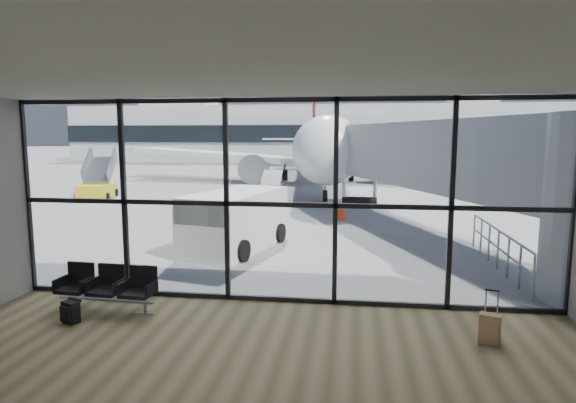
% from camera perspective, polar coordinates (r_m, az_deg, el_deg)
% --- Properties ---
extents(ground, '(220.00, 220.00, 0.00)m').
position_cam_1_polar(ground, '(50.41, 5.98, 3.54)').
color(ground, slate).
rests_on(ground, ground).
extents(lounge_shell, '(12.02, 8.01, 4.51)m').
position_cam_1_polar(lounge_shell, '(5.77, -8.16, -2.60)').
color(lounge_shell, brown).
rests_on(lounge_shell, ground).
extents(glass_curtain_wall, '(12.10, 0.12, 4.50)m').
position_cam_1_polar(glass_curtain_wall, '(10.47, -0.92, -0.10)').
color(glass_curtain_wall, white).
rests_on(glass_curtain_wall, ground).
extents(jet_bridge, '(8.00, 16.50, 4.33)m').
position_cam_1_polar(jet_bridge, '(17.67, 18.68, 4.37)').
color(jet_bridge, gray).
rests_on(jet_bridge, ground).
extents(apron_railing, '(0.06, 5.46, 1.11)m').
position_cam_1_polar(apron_railing, '(14.63, 23.65, -4.57)').
color(apron_railing, gray).
rests_on(apron_railing, ground).
extents(far_terminal, '(80.00, 12.20, 11.00)m').
position_cam_1_polar(far_terminal, '(72.26, 6.13, 8.14)').
color(far_terminal, '#B9B8B3').
rests_on(far_terminal, ground).
extents(tree_0, '(4.95, 4.95, 7.12)m').
position_cam_1_polar(tree_0, '(94.53, -21.96, 7.79)').
color(tree_0, '#382619').
rests_on(tree_0, ground).
extents(tree_1, '(5.61, 5.61, 8.07)m').
position_cam_1_polar(tree_1, '(91.73, -18.68, 8.35)').
color(tree_1, '#382619').
rests_on(tree_1, ground).
extents(tree_2, '(6.27, 6.27, 9.03)m').
position_cam_1_polar(tree_2, '(89.25, -15.21, 8.91)').
color(tree_2, '#382619').
rests_on(tree_2, ground).
extents(tree_3, '(4.95, 4.95, 7.12)m').
position_cam_1_polar(tree_3, '(87.08, -11.50, 8.24)').
color(tree_3, '#382619').
rests_on(tree_3, ground).
extents(tree_4, '(5.61, 5.61, 8.07)m').
position_cam_1_polar(tree_4, '(85.31, -7.66, 8.76)').
color(tree_4, '#382619').
rests_on(tree_4, ground).
extents(tree_5, '(6.27, 6.27, 9.03)m').
position_cam_1_polar(tree_5, '(83.93, -3.66, 9.25)').
color(tree_5, '#382619').
rests_on(tree_5, ground).
extents(seating_row, '(2.16, 0.70, 0.96)m').
position_cam_1_polar(seating_row, '(11.08, -20.50, -9.26)').
color(seating_row, gray).
rests_on(seating_row, ground).
extents(backpack, '(0.38, 0.38, 0.49)m').
position_cam_1_polar(backpack, '(10.65, -24.40, -11.83)').
color(backpack, black).
rests_on(backpack, ground).
extents(suitcase, '(0.41, 0.34, 0.98)m').
position_cam_1_polar(suitcase, '(9.51, 22.80, -13.73)').
color(suitcase, '#937552').
rests_on(suitcase, ground).
extents(airliner, '(31.57, 36.69, 9.46)m').
position_cam_1_polar(airliner, '(41.02, 3.55, 6.64)').
color(airliner, white).
rests_on(airliner, ground).
extents(service_van, '(2.90, 4.67, 1.89)m').
position_cam_1_polar(service_van, '(15.71, -6.38, -2.22)').
color(service_van, silver).
rests_on(service_van, ground).
extents(belt_loader, '(1.66, 3.76, 1.70)m').
position_cam_1_polar(belt_loader, '(26.65, -2.17, 1.06)').
color(belt_loader, black).
rests_on(belt_loader, ground).
extents(mobile_stairs, '(2.40, 3.69, 2.40)m').
position_cam_1_polar(mobile_stairs, '(30.77, -21.63, 1.43)').
color(mobile_stairs, gold).
rests_on(mobile_stairs, ground).
extents(traffic_cone_a, '(0.43, 0.43, 0.61)m').
position_cam_1_polar(traffic_cone_a, '(24.49, -3.52, -0.20)').
color(traffic_cone_a, '#D54B0B').
rests_on(traffic_cone_a, ground).
extents(traffic_cone_b, '(0.45, 0.45, 0.64)m').
position_cam_1_polar(traffic_cone_b, '(21.50, 6.45, -1.31)').
color(traffic_cone_b, '#FF3C0D').
rests_on(traffic_cone_b, ground).
extents(traffic_cone_c, '(0.40, 0.40, 0.57)m').
position_cam_1_polar(traffic_cone_c, '(22.20, 6.14, -1.11)').
color(traffic_cone_c, '#FF3B0D').
rests_on(traffic_cone_c, ground).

